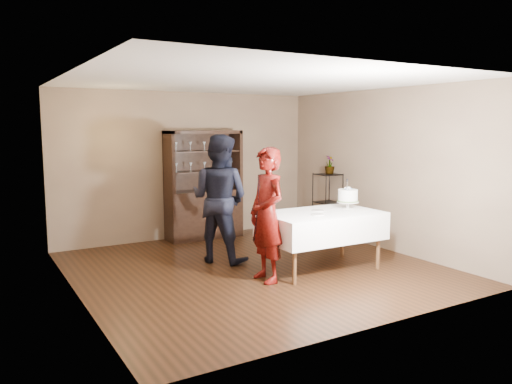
{
  "coord_description": "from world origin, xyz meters",
  "views": [
    {
      "loc": [
        -3.61,
        -6.15,
        2.07
      ],
      "look_at": [
        0.06,
        0.1,
        1.12
      ],
      "focal_mm": 35.0,
      "sensor_mm": 36.0,
      "label": 1
    }
  ],
  "objects_px": {
    "woman": "(267,215)",
    "potted_plant": "(330,165)",
    "man": "(219,199)",
    "cake": "(348,196)",
    "china_hutch": "(204,203)",
    "plant_etagere": "(327,202)",
    "cake_table": "(321,226)"
  },
  "relations": [
    {
      "from": "woman",
      "to": "potted_plant",
      "type": "height_order",
      "value": "woman"
    },
    {
      "from": "man",
      "to": "cake",
      "type": "height_order",
      "value": "man"
    },
    {
      "from": "cake",
      "to": "china_hutch",
      "type": "bearing_deg",
      "value": 113.08
    },
    {
      "from": "plant_etagere",
      "to": "man",
      "type": "relative_size",
      "value": 0.61
    },
    {
      "from": "potted_plant",
      "to": "cake_table",
      "type": "bearing_deg",
      "value": -131.61
    },
    {
      "from": "cake",
      "to": "woman",
      "type": "bearing_deg",
      "value": -174.97
    },
    {
      "from": "plant_etagere",
      "to": "man",
      "type": "distance_m",
      "value": 2.63
    },
    {
      "from": "cake_table",
      "to": "woman",
      "type": "relative_size",
      "value": 0.94
    },
    {
      "from": "man",
      "to": "potted_plant",
      "type": "distance_m",
      "value": 2.63
    },
    {
      "from": "woman",
      "to": "potted_plant",
      "type": "distance_m",
      "value": 3.04
    },
    {
      "from": "potted_plant",
      "to": "man",
      "type": "bearing_deg",
      "value": -168.55
    },
    {
      "from": "cake_table",
      "to": "man",
      "type": "relative_size",
      "value": 0.87
    },
    {
      "from": "cake_table",
      "to": "potted_plant",
      "type": "bearing_deg",
      "value": 48.39
    },
    {
      "from": "plant_etagere",
      "to": "cake",
      "type": "relative_size",
      "value": 2.66
    },
    {
      "from": "china_hutch",
      "to": "man",
      "type": "xyz_separation_m",
      "value": [
        -0.47,
        -1.61,
        0.31
      ]
    },
    {
      "from": "woman",
      "to": "potted_plant",
      "type": "bearing_deg",
      "value": 125.59
    },
    {
      "from": "woman",
      "to": "man",
      "type": "bearing_deg",
      "value": -175.08
    },
    {
      "from": "china_hutch",
      "to": "man",
      "type": "distance_m",
      "value": 1.7
    },
    {
      "from": "man",
      "to": "potted_plant",
      "type": "bearing_deg",
      "value": -113.59
    },
    {
      "from": "plant_etagere",
      "to": "china_hutch",
      "type": "bearing_deg",
      "value": 153.17
    },
    {
      "from": "cake_table",
      "to": "potted_plant",
      "type": "xyz_separation_m",
      "value": [
        1.49,
        1.67,
        0.71
      ]
    },
    {
      "from": "plant_etagere",
      "to": "cake_table",
      "type": "relative_size",
      "value": 0.7
    },
    {
      "from": "woman",
      "to": "china_hutch",
      "type": "bearing_deg",
      "value": 172.86
    },
    {
      "from": "plant_etagere",
      "to": "man",
      "type": "bearing_deg",
      "value": -167.71
    },
    {
      "from": "cake_table",
      "to": "woman",
      "type": "bearing_deg",
      "value": -176.03
    },
    {
      "from": "china_hutch",
      "to": "plant_etagere",
      "type": "xyz_separation_m",
      "value": [
        2.08,
        -1.05,
        -0.01
      ]
    },
    {
      "from": "woman",
      "to": "cake",
      "type": "xyz_separation_m",
      "value": [
        1.51,
        0.13,
        0.12
      ]
    },
    {
      "from": "cake_table",
      "to": "cake",
      "type": "xyz_separation_m",
      "value": [
        0.55,
        0.07,
        0.38
      ]
    },
    {
      "from": "cake",
      "to": "plant_etagere",
      "type": "bearing_deg",
      "value": 60.52
    },
    {
      "from": "potted_plant",
      "to": "cake",
      "type": "bearing_deg",
      "value": -120.23
    },
    {
      "from": "woman",
      "to": "cake",
      "type": "height_order",
      "value": "woman"
    },
    {
      "from": "plant_etagere",
      "to": "woman",
      "type": "xyz_separation_m",
      "value": [
        -2.45,
        -1.78,
        0.25
      ]
    }
  ]
}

